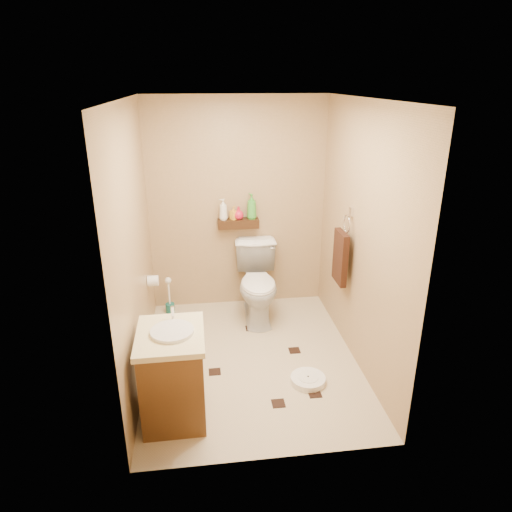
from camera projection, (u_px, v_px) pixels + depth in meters
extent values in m
plane|color=beige|center=(251.00, 359.00, 4.43)|extent=(2.50, 2.50, 0.00)
cube|color=tan|center=(237.00, 206.00, 5.15)|extent=(2.00, 0.04, 2.40)
cube|color=tan|center=(275.00, 310.00, 2.84)|extent=(2.00, 0.04, 2.40)
cube|color=tan|center=(134.00, 248.00, 3.87)|extent=(0.04, 2.50, 2.40)
cube|color=tan|center=(360.00, 238.00, 4.12)|extent=(0.04, 2.50, 2.40)
cube|color=silver|center=(250.00, 99.00, 3.56)|extent=(2.00, 2.50, 0.02)
cube|color=#37210F|center=(238.00, 223.00, 5.14)|extent=(0.46, 0.14, 0.10)
cube|color=black|center=(215.00, 372.00, 4.24)|extent=(0.11, 0.11, 0.01)
cube|color=black|center=(294.00, 350.00, 4.57)|extent=(0.11, 0.11, 0.01)
cube|color=black|center=(278.00, 403.00, 3.83)|extent=(0.11, 0.11, 0.01)
cube|color=black|center=(193.00, 333.00, 4.88)|extent=(0.11, 0.11, 0.01)
cube|color=black|center=(315.00, 394.00, 3.94)|extent=(0.11, 0.11, 0.01)
cube|color=black|center=(251.00, 328.00, 4.98)|extent=(0.11, 0.11, 0.01)
imported|color=white|center=(258.00, 283.00, 5.07)|extent=(0.50, 0.84, 0.84)
cube|color=brown|center=(173.00, 377.00, 3.58)|extent=(0.48, 0.59, 0.71)
cube|color=beige|center=(170.00, 336.00, 3.45)|extent=(0.51, 0.62, 0.05)
cylinder|color=silver|center=(172.00, 332.00, 3.44)|extent=(0.33, 0.33, 0.05)
cylinder|color=silver|center=(173.00, 313.00, 3.60)|extent=(0.03, 0.03, 0.11)
cylinder|color=white|center=(308.00, 380.00, 4.08)|extent=(0.37, 0.37, 0.06)
cylinder|color=white|center=(308.00, 377.00, 4.07)|extent=(0.19, 0.19, 0.01)
cylinder|color=#175D57|center=(170.00, 308.00, 5.30)|extent=(0.10, 0.10, 0.11)
cylinder|color=white|center=(169.00, 292.00, 5.23)|extent=(0.02, 0.02, 0.31)
sphere|color=white|center=(168.00, 280.00, 5.17)|extent=(0.07, 0.07, 0.07)
cube|color=silver|center=(351.00, 212.00, 4.28)|extent=(0.03, 0.06, 0.08)
torus|color=silver|center=(347.00, 224.00, 4.32)|extent=(0.02, 0.19, 0.19)
cube|color=#371910|center=(340.00, 257.00, 4.44)|extent=(0.06, 0.30, 0.52)
cylinder|color=white|center=(153.00, 281.00, 4.70)|extent=(0.11, 0.11, 0.11)
cylinder|color=silver|center=(149.00, 276.00, 4.67)|extent=(0.04, 0.02, 0.02)
imported|color=white|center=(223.00, 209.00, 5.06)|extent=(0.11, 0.11, 0.24)
imported|color=gold|center=(234.00, 213.00, 5.09)|extent=(0.09, 0.09, 0.15)
imported|color=red|center=(239.00, 213.00, 5.10)|extent=(0.11, 0.11, 0.15)
imported|color=green|center=(252.00, 206.00, 5.09)|extent=(0.15, 0.15, 0.29)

